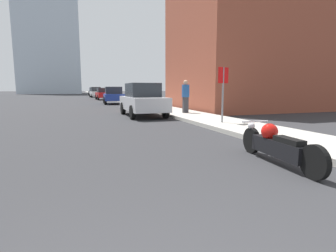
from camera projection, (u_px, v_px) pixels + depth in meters
name	position (u px, v px, depth m)	size (l,w,h in m)	color
sidewalk	(115.00, 98.00, 40.13)	(2.25, 240.00, 0.15)	#B2ADA3
brick_storefront	(265.00, 47.00, 19.28)	(12.66, 8.26, 9.08)	brown
distant_tower	(48.00, 9.00, 81.87)	(17.77, 17.77, 52.46)	silver
motorcycle	(276.00, 145.00, 5.07)	(0.62, 2.41, 0.76)	black
parked_car_silver	(143.00, 100.00, 13.94)	(1.87, 4.43, 1.75)	#BCBCC1
parked_car_blue	(114.00, 95.00, 25.63)	(2.07, 4.03, 1.66)	#1E3899
parked_car_red	(103.00, 94.00, 35.67)	(2.02, 4.37, 1.61)	red
parked_car_white	(96.00, 92.00, 45.56)	(2.03, 4.39, 1.81)	silver
parked_car_black	(94.00, 92.00, 55.86)	(2.11, 4.58, 1.79)	black
stop_sign	(223.00, 85.00, 10.04)	(0.57, 0.26, 2.11)	slate
pedestrian	(186.00, 96.00, 14.27)	(0.36, 0.25, 1.78)	#38383D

